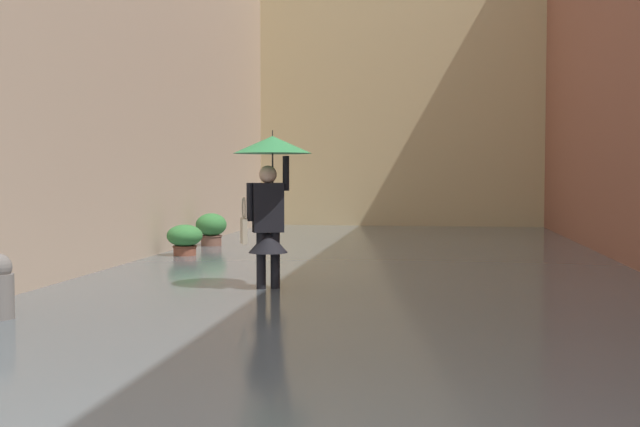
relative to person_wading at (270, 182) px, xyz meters
name	(u,v)px	position (x,y,z in m)	size (l,w,h in m)	color
ground_plane	(374,270)	(-1.09, -3.14, -1.47)	(60.00, 60.00, 0.00)	slate
flood_water	(374,266)	(-1.09, -3.14, -1.41)	(8.80, 25.25, 0.11)	#515B60
building_facade_far	(401,17)	(-1.09, -13.66, 4.68)	(11.60, 1.80, 12.30)	tan
person_wading	(270,182)	(0.00, 0.00, 0.00)	(1.00, 1.00, 2.11)	#4C4233
potted_plant_near_right	(211,229)	(2.44, -5.88, -1.02)	(0.63, 0.63, 0.77)	brown
potted_plant_far_right	(185,240)	(2.37, -3.90, -1.07)	(0.64, 0.64, 0.67)	brown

